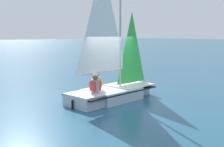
{
  "coord_description": "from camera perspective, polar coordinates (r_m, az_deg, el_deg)",
  "views": [
    {
      "loc": [
        -6.39,
        -8.87,
        2.59
      ],
      "look_at": [
        0.0,
        0.0,
        1.06
      ],
      "focal_mm": 45.0,
      "sensor_mm": 36.0,
      "label": 1
    }
  ],
  "objects": [
    {
      "name": "ground_plane",
      "position": [
        11.23,
        0.0,
        -5.36
      ],
      "size": [
        260.0,
        260.0,
        0.0
      ],
      "primitive_type": "plane",
      "color": "#235675"
    },
    {
      "name": "sailor_crew",
      "position": [
        10.28,
        -3.4,
        -3.02
      ],
      "size": [
        0.38,
        0.35,
        1.16
      ],
      "rotation": [
        0.0,
        0.0,
        0.18
      ],
      "color": "black",
      "rests_on": "ground_plane"
    },
    {
      "name": "sailboat_main",
      "position": [
        11.07,
        -0.14,
        -1.86
      ],
      "size": [
        4.01,
        2.22,
        5.28
      ],
      "rotation": [
        0.0,
        0.0,
        0.18
      ],
      "color": "#B2BCCC",
      "rests_on": "ground_plane"
    },
    {
      "name": "sailor_helm",
      "position": [
        10.87,
        -3.15,
        -2.48
      ],
      "size": [
        0.38,
        0.35,
        1.16
      ],
      "rotation": [
        0.0,
        0.0,
        0.18
      ],
      "color": "black",
      "rests_on": "ground_plane"
    }
  ]
}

